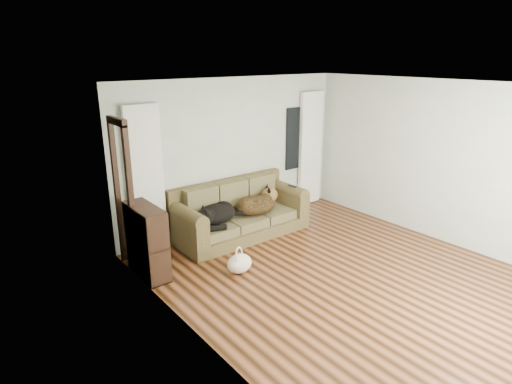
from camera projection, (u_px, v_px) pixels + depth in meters
floor at (338, 274)px, 6.02m from camera, size 5.00×5.00×0.00m
ceiling at (351, 85)px, 5.22m from camera, size 5.00×5.00×0.00m
wall_back at (234, 153)px, 7.50m from camera, size 4.50×0.04×2.60m
wall_left at (195, 227)px, 4.30m from camera, size 0.04×5.00×2.60m
wall_right at (436, 161)px, 6.94m from camera, size 0.04×5.00×2.60m
curtain_left at (146, 179)px, 6.49m from camera, size 0.55×0.08×2.25m
curtain_right at (310, 149)px, 8.54m from camera, size 0.55×0.08×2.25m
window_pane at (296, 138)px, 8.29m from camera, size 0.50×0.03×1.20m
door_casing at (124, 198)px, 5.95m from camera, size 0.07×0.60×2.10m
sofa at (241, 210)px, 7.23m from camera, size 2.30×0.99×0.94m
dog_black_lab at (215, 216)px, 6.86m from camera, size 0.79×0.59×0.31m
dog_shepherd at (257, 205)px, 7.34m from camera, size 0.82×0.63×0.34m
tv_remote at (293, 186)px, 7.57m from camera, size 0.07×0.19×0.02m
tote_bag at (239, 262)px, 6.04m from camera, size 0.44×0.38×0.27m
bookshelf at (147, 242)px, 5.88m from camera, size 0.37×0.83×1.01m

